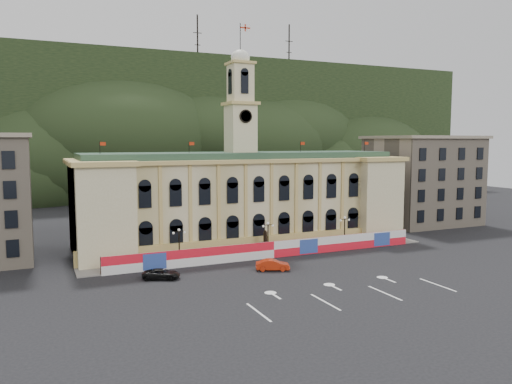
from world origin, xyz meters
name	(u,v)px	position (x,y,z in m)	size (l,w,h in m)	color
ground	(327,284)	(0.00, 0.00, 0.00)	(260.00, 260.00, 0.00)	black
lane_markings	(351,295)	(0.00, -5.00, 0.00)	(26.00, 10.00, 0.02)	white
hill_ridge	(136,135)	(0.03, 121.99, 19.48)	(230.00, 80.00, 64.00)	black
city_hall	(242,197)	(0.00, 27.63, 7.85)	(56.20, 17.60, 37.10)	beige
side_building_right	(422,180)	(43.00, 30.93, 9.33)	(21.00, 17.00, 18.60)	tan
hoarding_fence	(274,249)	(0.06, 15.07, 1.25)	(50.00, 0.44, 2.50)	red
pavement	(266,253)	(0.00, 17.75, 0.08)	(56.00, 5.50, 0.16)	slate
statue	(265,246)	(0.00, 18.00, 1.19)	(1.40, 1.40, 3.72)	#595651
lamp_left	(179,243)	(-14.00, 17.00, 3.07)	(1.96, 0.44, 5.15)	black
lamp_center	(268,235)	(0.00, 17.00, 3.07)	(1.96, 0.44, 5.15)	black
lamp_right	(345,229)	(14.00, 17.00, 3.07)	(1.96, 0.44, 5.15)	black
red_sedan	(273,265)	(-3.37, 8.42, 0.76)	(4.85, 3.24, 1.51)	red
black_suv	(161,274)	(-18.19, 10.35, 0.66)	(5.20, 3.87, 1.31)	black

